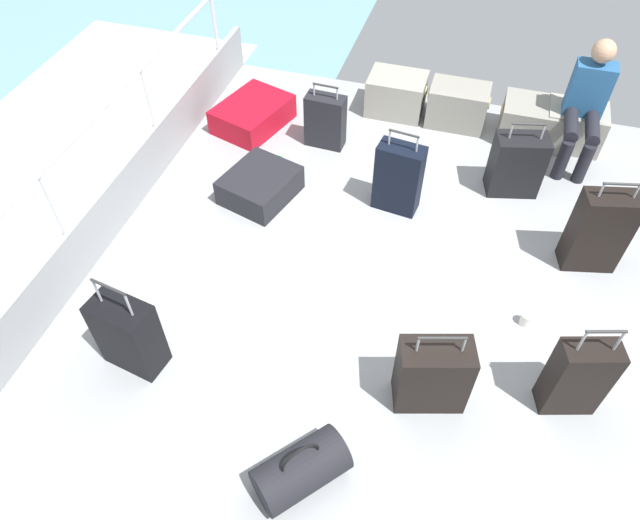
% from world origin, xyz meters
% --- Properties ---
extents(ground_plane, '(4.40, 5.20, 0.06)m').
position_xyz_m(ground_plane, '(0.00, 0.00, -0.03)').
color(ground_plane, '#939699').
extents(gunwale_port, '(0.06, 5.20, 0.45)m').
position_xyz_m(gunwale_port, '(-2.17, 0.00, 0.23)').
color(gunwale_port, '#939699').
rests_on(gunwale_port, ground_plane).
extents(railing_port, '(0.04, 4.20, 1.02)m').
position_xyz_m(railing_port, '(-2.17, 0.00, 0.78)').
color(railing_port, silver).
rests_on(railing_port, ground_plane).
extents(sea_wake, '(12.00, 12.00, 0.01)m').
position_xyz_m(sea_wake, '(-3.60, 0.00, -0.34)').
color(sea_wake, '#6B99A8').
rests_on(sea_wake, ground_plane).
extents(cargo_crate_0, '(0.60, 0.43, 0.39)m').
position_xyz_m(cargo_crate_0, '(-0.30, 2.19, 0.20)').
color(cargo_crate_0, gray).
rests_on(cargo_crate_0, ground_plane).
extents(cargo_crate_1, '(0.60, 0.38, 0.40)m').
position_xyz_m(cargo_crate_1, '(0.32, 2.16, 0.20)').
color(cargo_crate_1, gray).
rests_on(cargo_crate_1, ground_plane).
extents(cargo_crate_2, '(0.63, 0.46, 0.37)m').
position_xyz_m(cargo_crate_2, '(1.05, 2.12, 0.19)').
color(cargo_crate_2, gray).
rests_on(cargo_crate_2, ground_plane).
extents(cargo_crate_3, '(0.57, 0.42, 0.39)m').
position_xyz_m(cargo_crate_3, '(1.43, 2.14, 0.19)').
color(cargo_crate_3, gray).
rests_on(cargo_crate_3, ground_plane).
extents(passenger_seated, '(0.34, 0.66, 1.09)m').
position_xyz_m(passenger_seated, '(1.43, 1.95, 0.57)').
color(passenger_seated, '#26598C').
rests_on(passenger_seated, ground_plane).
extents(suitcase_0, '(0.48, 0.35, 0.70)m').
position_xyz_m(suitcase_0, '(0.94, 1.28, 0.28)').
color(suitcase_0, black).
rests_on(suitcase_0, ground_plane).
extents(suitcase_1, '(0.40, 0.25, 0.77)m').
position_xyz_m(suitcase_1, '(0.00, 0.77, 0.32)').
color(suitcase_1, black).
rests_on(suitcase_1, ground_plane).
extents(suitcase_2, '(0.74, 0.86, 0.25)m').
position_xyz_m(suitcase_2, '(-1.61, 1.54, 0.12)').
color(suitcase_2, '#B70C1E').
rests_on(suitcase_2, ground_plane).
extents(suitcase_3, '(0.44, 0.30, 0.80)m').
position_xyz_m(suitcase_3, '(-1.39, -1.27, 0.29)').
color(suitcase_3, black).
rests_on(suitcase_3, ground_plane).
extents(suitcase_4, '(0.50, 0.36, 0.70)m').
position_xyz_m(suitcase_4, '(0.58, -0.99, 0.28)').
color(suitcase_4, black).
rests_on(suitcase_4, ground_plane).
extents(suitcase_5, '(0.39, 0.28, 0.82)m').
position_xyz_m(suitcase_5, '(1.44, -0.77, 0.32)').
color(suitcase_5, black).
rests_on(suitcase_5, ground_plane).
extents(suitcase_6, '(0.68, 0.73, 0.24)m').
position_xyz_m(suitcase_6, '(-1.17, 0.56, 0.12)').
color(suitcase_6, black).
rests_on(suitcase_6, ground_plane).
extents(suitcase_7, '(0.38, 0.20, 0.64)m').
position_xyz_m(suitcase_7, '(-0.83, 1.45, 0.26)').
color(suitcase_7, black).
rests_on(suitcase_7, ground_plane).
extents(suitcase_8, '(0.44, 0.30, 0.82)m').
position_xyz_m(suitcase_8, '(1.58, 0.56, 0.35)').
color(suitcase_8, black).
rests_on(suitcase_8, ground_plane).
extents(duffel_bag, '(0.57, 0.60, 0.42)m').
position_xyz_m(duffel_bag, '(-0.04, -1.74, 0.15)').
color(duffel_bag, black).
rests_on(duffel_bag, ground_plane).
extents(paper_cup, '(0.08, 0.08, 0.10)m').
position_xyz_m(paper_cup, '(1.16, -0.19, 0.05)').
color(paper_cup, white).
rests_on(paper_cup, ground_plane).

